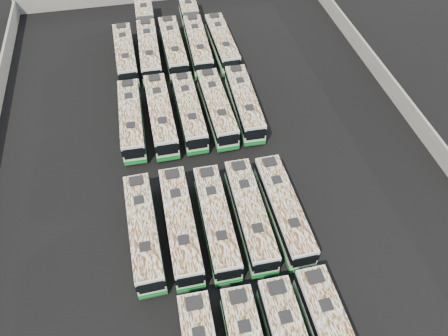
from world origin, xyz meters
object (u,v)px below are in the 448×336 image
bus_midback_far_left (131,119)px  bus_midback_right (217,108)px  bus_midback_left (161,115)px  bus_back_center (173,47)px  bus_back_far_left (125,54)px  bus_back_right (195,33)px  bus_midback_center (189,111)px  bus_midfront_center (216,221)px  bus_midback_far_right (244,103)px  bus_midfront_far_right (283,210)px  bus_midfront_far_left (144,231)px  bus_midfront_left (180,225)px  bus_back_far_right (222,43)px  bus_midfront_right (250,214)px  bus_back_left (148,38)px

bus_midback_far_left → bus_midback_right: bus_midback_right is taller
bus_midback_left → bus_back_center: size_ratio=1.01×
bus_back_far_left → bus_back_right: size_ratio=0.63×
bus_midback_left → bus_midback_center: size_ratio=1.04×
bus_midfront_center → bus_back_right: bearing=84.7°
bus_midback_far_right → bus_midfront_far_right: bearing=-88.8°
bus_midfront_far_left → bus_midfront_far_right: bearing=-2.6°
bus_midfront_left → bus_back_far_right: size_ratio=1.02×
bus_midback_far_right → bus_back_far_right: (0.03, 12.23, -0.00)m
bus_back_far_left → bus_back_center: bearing=0.5°
bus_midfront_far_right → bus_back_right: bus_back_right is taller
bus_midfront_right → bus_midfront_center: bearing=-177.8°
bus_midfront_far_left → bus_midback_right: 17.11m
bus_midback_left → bus_midback_center: bus_midback_left is taller
bus_midback_center → bus_midback_right: 3.04m
bus_midfront_center → bus_back_far_left: (-6.15, 27.12, -0.00)m
bus_back_right → bus_back_far_right: 4.28m
bus_midback_right → bus_back_far_left: (-9.14, 12.45, -0.03)m
bus_midback_right → bus_back_left: (-6.10, 15.41, 0.04)m
bus_midfront_right → bus_back_right: (0.07, 29.97, 0.01)m
bus_midfront_right → bus_back_center: bearing=97.0°
bus_midfront_right → bus_midback_far_left: bearing=122.8°
bus_back_far_left → bus_back_left: 4.25m
bus_midfront_far_left → bus_midback_right: bus_midback_right is taller
bus_midfront_far_right → bus_midback_left: (-9.15, 14.74, 0.06)m
bus_midback_far_left → bus_midback_center: (6.20, 0.04, -0.00)m
bus_back_far_left → bus_back_far_right: size_ratio=0.99×
bus_midback_far_right → bus_back_left: bearing=122.6°
bus_midfront_far_right → bus_midback_far_right: size_ratio=1.00×
bus_midfront_left → bus_back_right: 30.46m
bus_midfront_far_left → bus_back_far_right: size_ratio=1.00×
bus_midfront_right → bus_midback_center: 14.94m
bus_midback_center → bus_back_right: (3.14, 15.35, 0.02)m
bus_midfront_right → bus_midback_far_left: (-9.26, 14.58, -0.01)m
bus_midback_right → bus_back_right: size_ratio=0.64×
bus_midfront_center → bus_midback_left: size_ratio=0.96×
bus_midfront_center → bus_back_far_right: (6.14, 27.07, 0.01)m
bus_midfront_center → bus_back_right: bus_back_right is taller
bus_back_center → bus_midfront_right: bearing=-83.8°
bus_midback_far_left → bus_midback_left: (3.13, 0.03, 0.06)m
bus_midfront_center → bus_back_right: size_ratio=0.63×
bus_midback_left → bus_back_left: (0.02, 15.37, -0.00)m
bus_midfront_center → bus_midback_center: bearing=90.7°
bus_midback_left → bus_back_far_left: size_ratio=1.04×
bus_midback_right → bus_back_center: size_ratio=0.99×
bus_midback_left → bus_back_right: bus_midback_left is taller
bus_midfront_center → bus_back_far_left: bus_midfront_center is taller
bus_midback_left → bus_midback_right: bus_midback_left is taller
bus_midback_far_right → bus_back_right: bus_back_right is taller
bus_midback_far_right → bus_back_far_right: 12.23m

